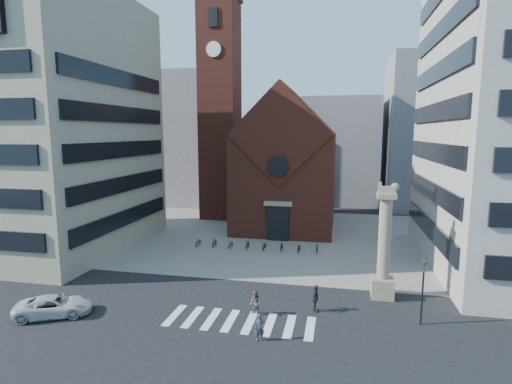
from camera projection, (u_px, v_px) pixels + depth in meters
ground at (243, 302)px, 29.01m from camera, size 120.00×120.00×0.00m
piazza at (280, 236)px, 47.40m from camera, size 46.00×30.00×0.05m
zebra_crossing at (240, 321)px, 25.99m from camera, size 10.20×3.20×0.01m
church at (288, 165)px, 52.06m from camera, size 12.00×16.65×18.00m
campanile at (220, 107)px, 55.80m from camera, size 5.50×5.50×31.20m
building_left at (42, 125)px, 41.62m from camera, size 18.00×20.00×26.00m
bg_block_left at (186, 139)px, 70.15m from camera, size 16.00×14.00×22.00m
bg_block_mid at (336, 151)px, 70.03m from camera, size 14.00×12.00×18.00m
bg_block_right at (439, 134)px, 63.44m from camera, size 16.00×14.00×24.00m
lion_column at (384, 252)px, 29.38m from camera, size 1.63×1.60×8.68m
traffic_light at (423, 290)px, 25.27m from camera, size 0.13×0.16×4.30m
white_car at (54, 306)px, 26.77m from camera, size 5.35×4.07×1.35m
pedestrian_0 at (260, 328)px, 23.50m from camera, size 0.67×0.53×1.63m
pedestrian_1 at (255, 303)px, 26.81m from camera, size 1.03×1.03×1.68m
pedestrian_2 at (315, 298)px, 27.35m from camera, size 0.67×1.18×1.89m
scooter_0 at (198, 242)px, 43.12m from camera, size 0.58×1.60×0.84m
scooter_1 at (215, 243)px, 42.75m from camera, size 0.46×1.55×0.93m
scooter_2 at (231, 244)px, 42.39m from camera, size 0.58×1.60×0.84m
scooter_3 at (247, 244)px, 42.01m from camera, size 0.46×1.55×0.93m
scooter_4 at (264, 246)px, 41.65m from camera, size 0.58×1.60×0.84m
scooter_5 at (282, 246)px, 41.28m from camera, size 0.46×1.55×0.93m
scooter_6 at (299, 248)px, 40.92m from camera, size 0.58×1.60×0.84m
scooter_7 at (317, 249)px, 40.54m from camera, size 0.46×1.55×0.93m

